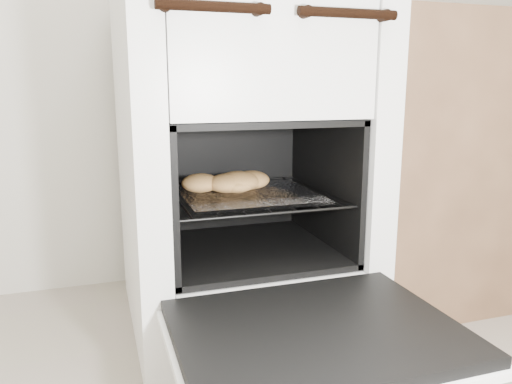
# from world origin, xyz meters

# --- Properties ---
(stove) EXTENTS (0.67, 0.74, 1.03)m
(stove) POSITION_xyz_m (0.11, 1.13, 0.50)
(stove) COLOR white
(stove) RESTS_ON ground
(oven_door) EXTENTS (0.60, 0.47, 0.04)m
(oven_door) POSITION_xyz_m (0.11, 0.56, 0.22)
(oven_door) COLOR black
(oven_door) RESTS_ON stove
(oven_rack) EXTENTS (0.49, 0.47, 0.01)m
(oven_rack) POSITION_xyz_m (0.11, 1.05, 0.42)
(oven_rack) COLOR black
(oven_rack) RESTS_ON stove
(foil_sheet) EXTENTS (0.38, 0.33, 0.01)m
(foil_sheet) POSITION_xyz_m (0.11, 1.03, 0.42)
(foil_sheet) COLOR white
(foil_sheet) RESTS_ON oven_rack
(baked_rolls) EXTENTS (0.30, 0.18, 0.06)m
(baked_rolls) POSITION_xyz_m (0.07, 1.07, 0.46)
(baked_rolls) COLOR tan
(baked_rolls) RESTS_ON foil_sheet
(counter) EXTENTS (0.95, 0.63, 0.95)m
(counter) POSITION_xyz_m (0.94, 1.18, 0.47)
(counter) COLOR brown
(counter) RESTS_ON ground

